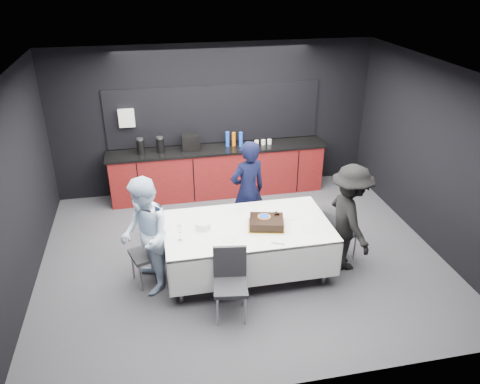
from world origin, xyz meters
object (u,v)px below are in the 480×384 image
Objects in this scene: chair_near at (230,278)px; person_left at (145,236)px; plate_stack at (203,225)px; person_center at (248,191)px; cake_assembly at (267,222)px; champagne_flute at (180,230)px; chair_right at (337,229)px; person_right at (349,218)px; party_table at (247,233)px; chair_left at (152,247)px.

person_left reaches higher than chair_near.
person_center is at bearing 46.87° from plate_stack.
champagne_flute is (-1.21, -0.12, 0.10)m from cake_assembly.
person_right reaches higher than chair_right.
cake_assembly is 1.00m from person_center.
person_center is at bearing 77.03° from party_table.
cake_assembly is at bearing 82.81° from person_left.
champagne_flute reaches higher than cake_assembly.
person_center is (-0.05, 1.00, -0.01)m from cake_assembly.
cake_assembly reaches higher than party_table.
champagne_flute is (-0.95, -0.21, 0.30)m from party_table.
chair_right is 1.48m from person_center.
champagne_flute reaches higher than chair_right.
champagne_flute reaches higher than party_table.
person_left is at bearing 86.46° from person_right.
chair_right is at bearing 6.13° from cake_assembly.
chair_left is 2.70m from chair_right.
person_center is 1.02× the size of person_left.
champagne_flute is 0.14× the size of person_right.
chair_right is 2.79m from person_left.
plate_stack is at bearing -179.92° from chair_right.
party_table is 1.48m from person_right.
chair_right is (2.70, -0.04, 0.00)m from chair_left.
cake_assembly is at bearing 74.88° from person_center.
plate_stack is (-0.61, 0.03, 0.19)m from party_table.
person_left is (-2.77, -0.12, 0.29)m from chair_right.
chair_left is 1.29m from chair_near.
chair_right is 1.95m from chair_near.
plate_stack is 0.92m from chair_near.
chair_near is (-1.76, -0.84, 0.00)m from chair_right.
person_left is (-1.40, -0.09, 0.18)m from party_table.
person_center is 1.63m from person_right.
person_center reaches higher than party_table.
person_center reaches higher than champagne_flute.
chair_near is (0.94, -0.89, 0.00)m from chair_left.
chair_near is (0.22, -0.84, -0.30)m from plate_stack.
person_left is (-0.79, -0.12, -0.01)m from plate_stack.
chair_near is at bearing 52.97° from person_center.
chair_left is 0.57× the size of person_right.
champagne_flute is at bearing -167.67° from party_table.
chair_near is at bearing 47.17° from person_left.
cake_assembly is 2.82× the size of plate_stack.
plate_stack is at bearing 172.36° from cake_assembly.
person_left is 2.86m from person_right.
person_left is (-0.45, 0.12, -0.11)m from champagne_flute.
cake_assembly is at bearing 48.20° from chair_near.
cake_assembly is 0.63× the size of chair_right.
party_table is 11.24× the size of plate_stack.
party_table is 0.91m from chair_near.
party_table is 1.42m from person_left.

